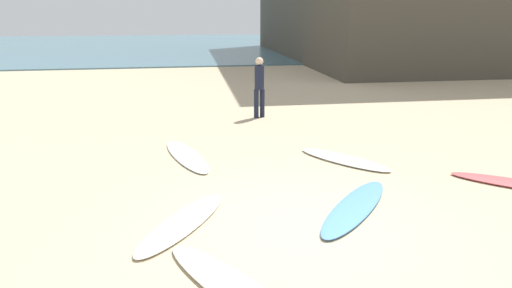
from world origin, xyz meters
TOP-DOWN VIEW (x-y plane):
  - ground_plane at (0.00, 0.00)m, footprint 120.00×120.00m
  - ocean_water at (0.00, 39.80)m, footprint 120.00×40.00m
  - surfboard_1 at (-1.57, 3.47)m, footprint 1.21×2.51m
  - surfboard_2 at (1.03, 0.43)m, footprint 2.03×2.17m
  - surfboard_3 at (1.70, 2.63)m, footprint 1.74×2.04m
  - surfboard_4 at (-1.67, 0.37)m, footprint 1.65×2.09m
  - beachgoer_near at (0.66, 6.83)m, footprint 0.35×0.35m

SIDE VIEW (x-z plane):
  - ground_plane at x=0.00m, z-range 0.00..0.00m
  - surfboard_1 at x=-1.57m, z-range 0.00..0.06m
  - surfboard_4 at x=-1.67m, z-range 0.00..0.07m
  - surfboard_3 at x=1.70m, z-range 0.00..0.07m
  - surfboard_2 at x=1.03m, z-range 0.00..0.08m
  - ocean_water at x=0.00m, z-range 0.00..0.08m
  - beachgoer_near at x=0.66m, z-range 0.11..1.89m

